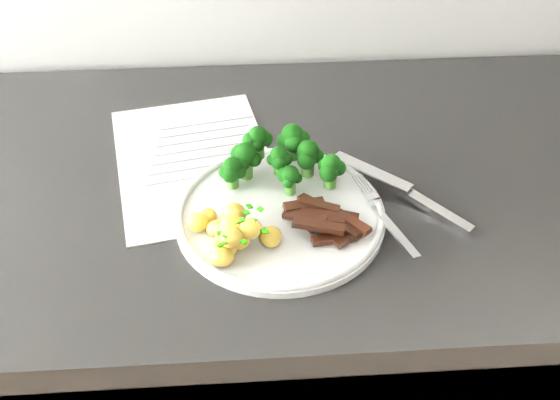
{
  "coord_description": "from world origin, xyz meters",
  "views": [
    {
      "loc": [
        -0.12,
        1.0,
        1.44
      ],
      "look_at": [
        -0.08,
        1.6,
        0.91
      ],
      "focal_mm": 42.05,
      "sensor_mm": 36.0,
      "label": 1
    }
  ],
  "objects_px": {
    "plate": "(280,214)",
    "recipe_paper": "(194,160)",
    "beef_strips": "(325,219)",
    "knife": "(417,199)",
    "potatoes": "(232,232)",
    "broccoli": "(280,155)",
    "fork": "(386,218)",
    "counter": "(251,370)"
  },
  "relations": [
    {
      "from": "potatoes",
      "to": "knife",
      "type": "height_order",
      "value": "potatoes"
    },
    {
      "from": "broccoli",
      "to": "fork",
      "type": "xyz_separation_m",
      "value": [
        0.12,
        -0.1,
        -0.03
      ]
    },
    {
      "from": "potatoes",
      "to": "beef_strips",
      "type": "distance_m",
      "value": 0.11
    },
    {
      "from": "potatoes",
      "to": "beef_strips",
      "type": "height_order",
      "value": "potatoes"
    },
    {
      "from": "counter",
      "to": "beef_strips",
      "type": "bearing_deg",
      "value": -45.87
    },
    {
      "from": "counter",
      "to": "recipe_paper",
      "type": "xyz_separation_m",
      "value": [
        -0.06,
        0.04,
        0.44
      ]
    },
    {
      "from": "broccoli",
      "to": "counter",
      "type": "bearing_deg",
      "value": 173.51
    },
    {
      "from": "fork",
      "to": "knife",
      "type": "relative_size",
      "value": 0.93
    },
    {
      "from": "recipe_paper",
      "to": "plate",
      "type": "height_order",
      "value": "plate"
    },
    {
      "from": "broccoli",
      "to": "knife",
      "type": "bearing_deg",
      "value": -18.53
    },
    {
      "from": "plate",
      "to": "fork",
      "type": "relative_size",
      "value": 1.69
    },
    {
      "from": "broccoli",
      "to": "fork",
      "type": "relative_size",
      "value": 1.05
    },
    {
      "from": "fork",
      "to": "knife",
      "type": "height_order",
      "value": "fork"
    },
    {
      "from": "broccoli",
      "to": "beef_strips",
      "type": "bearing_deg",
      "value": -63.74
    },
    {
      "from": "plate",
      "to": "potatoes",
      "type": "xyz_separation_m",
      "value": [
        -0.06,
        -0.05,
        0.02
      ]
    },
    {
      "from": "counter",
      "to": "recipe_paper",
      "type": "distance_m",
      "value": 0.45
    },
    {
      "from": "recipe_paper",
      "to": "broccoli",
      "type": "xyz_separation_m",
      "value": [
        0.12,
        -0.05,
        0.04
      ]
    },
    {
      "from": "recipe_paper",
      "to": "plate",
      "type": "xyz_separation_m",
      "value": [
        0.11,
        -0.12,
        0.01
      ]
    },
    {
      "from": "broccoli",
      "to": "fork",
      "type": "distance_m",
      "value": 0.16
    },
    {
      "from": "beef_strips",
      "to": "fork",
      "type": "distance_m",
      "value": 0.07
    },
    {
      "from": "plate",
      "to": "recipe_paper",
      "type": "bearing_deg",
      "value": 132.23
    },
    {
      "from": "plate",
      "to": "beef_strips",
      "type": "height_order",
      "value": "beef_strips"
    },
    {
      "from": "broccoli",
      "to": "potatoes",
      "type": "height_order",
      "value": "broccoli"
    },
    {
      "from": "fork",
      "to": "potatoes",
      "type": "bearing_deg",
      "value": -174.01
    },
    {
      "from": "recipe_paper",
      "to": "plate",
      "type": "distance_m",
      "value": 0.16
    },
    {
      "from": "beef_strips",
      "to": "counter",
      "type": "bearing_deg",
      "value": 134.13
    },
    {
      "from": "counter",
      "to": "potatoes",
      "type": "bearing_deg",
      "value": -95.38
    },
    {
      "from": "recipe_paper",
      "to": "knife",
      "type": "relative_size",
      "value": 1.97
    },
    {
      "from": "plate",
      "to": "beef_strips",
      "type": "xyz_separation_m",
      "value": [
        0.05,
        -0.03,
        0.01
      ]
    },
    {
      "from": "recipe_paper",
      "to": "beef_strips",
      "type": "distance_m",
      "value": 0.22
    },
    {
      "from": "plate",
      "to": "knife",
      "type": "bearing_deg",
      "value": 4.71
    },
    {
      "from": "broccoli",
      "to": "plate",
      "type": "bearing_deg",
      "value": -93.66
    },
    {
      "from": "recipe_paper",
      "to": "potatoes",
      "type": "xyz_separation_m",
      "value": [
        0.05,
        -0.17,
        0.02
      ]
    },
    {
      "from": "plate",
      "to": "broccoli",
      "type": "height_order",
      "value": "broccoli"
    },
    {
      "from": "beef_strips",
      "to": "knife",
      "type": "relative_size",
      "value": 0.63
    },
    {
      "from": "potatoes",
      "to": "beef_strips",
      "type": "relative_size",
      "value": 1.08
    },
    {
      "from": "fork",
      "to": "counter",
      "type": "bearing_deg",
      "value": 148.78
    },
    {
      "from": "recipe_paper",
      "to": "fork",
      "type": "distance_m",
      "value": 0.28
    },
    {
      "from": "plate",
      "to": "knife",
      "type": "height_order",
      "value": "knife"
    },
    {
      "from": "counter",
      "to": "broccoli",
      "type": "xyz_separation_m",
      "value": [
        0.05,
        -0.01,
        0.49
      ]
    },
    {
      "from": "broccoli",
      "to": "recipe_paper",
      "type": "bearing_deg",
      "value": 156.62
    },
    {
      "from": "recipe_paper",
      "to": "beef_strips",
      "type": "bearing_deg",
      "value": -42.04
    }
  ]
}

